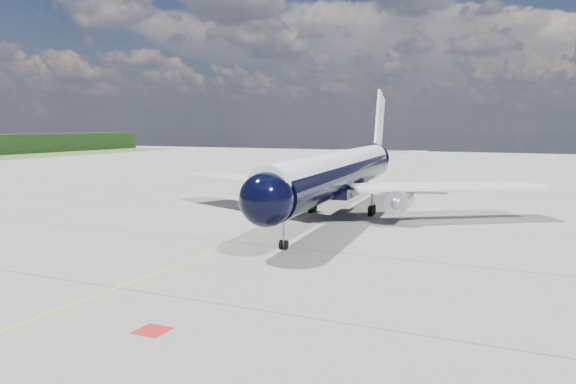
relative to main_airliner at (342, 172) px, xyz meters
name	(u,v)px	position (x,y,z in m)	size (l,w,h in m)	color
ground	(321,211)	(-2.95, 1.11, -4.82)	(320.00, 320.00, 0.00)	gray
taxiway_centerline	(304,217)	(-2.95, -3.89, -4.82)	(0.16, 160.00, 0.01)	yellow
red_marking	(152,331)	(3.85, -38.89, -4.82)	(1.60, 1.60, 0.01)	maroon
main_airliner	(342,172)	(0.00, 0.00, 0.00)	(43.98, 53.77, 15.53)	black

